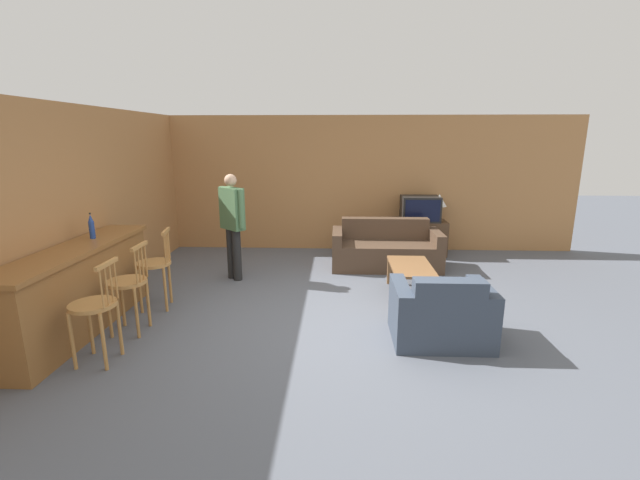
{
  "coord_description": "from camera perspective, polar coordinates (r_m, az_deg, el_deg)",
  "views": [
    {
      "loc": [
        0.1,
        -4.76,
        2.2
      ],
      "look_at": [
        -0.14,
        0.82,
        0.85
      ],
      "focal_mm": 24.0,
      "sensor_mm": 36.0,
      "label": 1
    }
  ],
  "objects": [
    {
      "name": "couch_far",
      "position": [
        7.46,
        8.75,
        -1.32
      ],
      "size": [
        1.84,
        0.84,
        0.81
      ],
      "color": "#4C3828",
      "rests_on": "ground_plane"
    },
    {
      "name": "table_lamp",
      "position": [
        8.32,
        15.62,
        5.03
      ],
      "size": [
        0.28,
        0.28,
        0.51
      ],
      "color": "brown",
      "rests_on": "tv_unit"
    },
    {
      "name": "bar_chair_near",
      "position": [
        4.77,
        -27.8,
        -8.26
      ],
      "size": [
        0.44,
        0.44,
        1.05
      ],
      "color": "#B77F42",
      "rests_on": "ground_plane"
    },
    {
      "name": "bar_counter",
      "position": [
        5.65,
        -29.43,
        -5.72
      ],
      "size": [
        0.55,
        2.5,
        0.99
      ],
      "color": "brown",
      "rests_on": "ground_plane"
    },
    {
      "name": "tv",
      "position": [
        8.27,
        13.22,
        4.09
      ],
      "size": [
        0.7,
        0.5,
        0.47
      ],
      "color": "black",
      "rests_on": "tv_unit"
    },
    {
      "name": "ground_plane",
      "position": [
        5.24,
        1.13,
        -11.22
      ],
      "size": [
        24.0,
        24.0,
        0.0
      ],
      "primitive_type": "plane",
      "color": "#565B66"
    },
    {
      "name": "coffee_table",
      "position": [
        6.18,
        12.04,
        -3.92
      ],
      "size": [
        0.57,
        1.02,
        0.44
      ],
      "color": "brown",
      "rests_on": "ground_plane"
    },
    {
      "name": "bottle",
      "position": [
        5.88,
        -28.17,
        1.57
      ],
      "size": [
        0.06,
        0.06,
        0.32
      ],
      "color": "#234293",
      "rests_on": "bar_counter"
    },
    {
      "name": "armchair_near",
      "position": [
        4.93,
        15.85,
        -9.62
      ],
      "size": [
        1.05,
        0.8,
        0.79
      ],
      "color": "#384251",
      "rests_on": "ground_plane"
    },
    {
      "name": "bar_chair_mid",
      "position": [
        5.32,
        -24.19,
        -5.66
      ],
      "size": [
        0.45,
        0.45,
        1.05
      ],
      "color": "#B77F42",
      "rests_on": "ground_plane"
    },
    {
      "name": "wall_left",
      "position": [
        6.97,
        -25.85,
        4.83
      ],
      "size": [
        0.08,
        8.64,
        2.6
      ],
      "color": "#B27A47",
      "rests_on": "ground_plane"
    },
    {
      "name": "tv_unit",
      "position": [
        8.38,
        13.01,
        0.32
      ],
      "size": [
        1.01,
        0.5,
        0.65
      ],
      "color": "#513823",
      "rests_on": "ground_plane"
    },
    {
      "name": "wall_back",
      "position": [
        8.45,
        1.76,
        7.48
      ],
      "size": [
        9.4,
        0.08,
        2.6
      ],
      "color": "#B27A47",
      "rests_on": "ground_plane"
    },
    {
      "name": "bar_chair_far",
      "position": [
        5.94,
        -21.14,
        -3.42
      ],
      "size": [
        0.51,
        0.51,
        1.05
      ],
      "color": "#B77F42",
      "rests_on": "ground_plane"
    },
    {
      "name": "person_by_window",
      "position": [
        6.73,
        -11.59,
        2.49
      ],
      "size": [
        0.45,
        0.43,
        1.66
      ],
      "color": "black",
      "rests_on": "ground_plane"
    }
  ]
}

